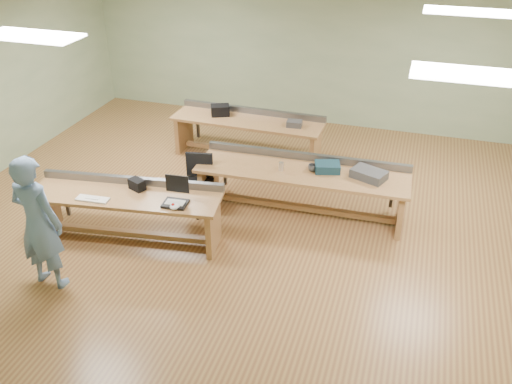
% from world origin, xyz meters
% --- Properties ---
extents(floor, '(10.00, 10.00, 0.00)m').
position_xyz_m(floor, '(0.00, 0.00, 0.00)').
color(floor, olive).
rests_on(floor, ground).
extents(ceiling, '(10.00, 10.00, 0.00)m').
position_xyz_m(ceiling, '(0.00, 0.00, 3.00)').
color(ceiling, silver).
rests_on(ceiling, wall_back).
extents(wall_back, '(10.00, 0.04, 3.00)m').
position_xyz_m(wall_back, '(0.00, 4.00, 1.50)').
color(wall_back, '#99A87F').
rests_on(wall_back, floor).
extents(wall_front, '(10.00, 0.04, 3.00)m').
position_xyz_m(wall_front, '(0.00, -4.00, 1.50)').
color(wall_front, '#99A87F').
rests_on(wall_front, floor).
extents(fluor_panels, '(6.20, 3.50, 0.03)m').
position_xyz_m(fluor_panels, '(0.00, 0.00, 2.97)').
color(fluor_panels, white).
rests_on(fluor_panels, ceiling).
extents(workbench_front, '(2.79, 1.10, 0.86)m').
position_xyz_m(workbench_front, '(-1.72, -1.18, 0.55)').
color(workbench_front, '#AD7149').
rests_on(workbench_front, floor).
extents(workbench_mid, '(3.27, 0.97, 0.86)m').
position_xyz_m(workbench_mid, '(0.49, 0.28, 0.56)').
color(workbench_mid, '#AD7149').
rests_on(workbench_mid, floor).
extents(workbench_back, '(2.83, 0.81, 0.86)m').
position_xyz_m(workbench_back, '(-0.93, 1.94, 0.56)').
color(workbench_back, '#AD7149').
rests_on(workbench_back, floor).
extents(person, '(0.70, 0.49, 1.84)m').
position_xyz_m(person, '(-2.23, -2.40, 0.92)').
color(person, '#687FAA').
rests_on(person, floor).
extents(laptop_base, '(0.35, 0.29, 0.04)m').
position_xyz_m(laptop_base, '(-0.92, -1.25, 0.77)').
color(laptop_base, black).
rests_on(laptop_base, workbench_front).
extents(laptop_screen, '(0.33, 0.04, 0.26)m').
position_xyz_m(laptop_screen, '(-0.93, -1.12, 1.01)').
color(laptop_screen, black).
rests_on(laptop_screen, laptop_base).
extents(keyboard, '(0.47, 0.19, 0.03)m').
position_xyz_m(keyboard, '(-2.07, -1.47, 0.76)').
color(keyboard, silver).
rests_on(keyboard, workbench_front).
extents(trackball_mouse, '(0.16, 0.18, 0.07)m').
position_xyz_m(trackball_mouse, '(-0.89, -1.33, 0.78)').
color(trackball_mouse, white).
rests_on(trackball_mouse, workbench_front).
extents(camera_bag, '(0.27, 0.23, 0.16)m').
position_xyz_m(camera_bag, '(-1.62, -1.02, 0.83)').
color(camera_bag, black).
rests_on(camera_bag, workbench_front).
extents(task_chair, '(0.58, 0.58, 0.93)m').
position_xyz_m(task_chair, '(-1.06, -0.16, 0.34)').
color(task_chair, black).
rests_on(task_chair, floor).
extents(parts_bin_teal, '(0.43, 0.37, 0.13)m').
position_xyz_m(parts_bin_teal, '(0.86, 0.34, 0.82)').
color(parts_bin_teal, '#122F3C').
rests_on(parts_bin_teal, workbench_mid).
extents(parts_bin_grey, '(0.57, 0.47, 0.13)m').
position_xyz_m(parts_bin_grey, '(1.49, 0.30, 0.82)').
color(parts_bin_grey, '#363638').
rests_on(parts_bin_grey, workbench_mid).
extents(mug, '(0.16, 0.16, 0.11)m').
position_xyz_m(mug, '(0.65, 0.28, 0.80)').
color(mug, '#363638').
rests_on(mug, workbench_mid).
extents(drinks_can, '(0.08, 0.08, 0.13)m').
position_xyz_m(drinks_can, '(0.19, 0.16, 0.82)').
color(drinks_can, silver).
rests_on(drinks_can, workbench_mid).
extents(storage_box_back, '(0.41, 0.36, 0.19)m').
position_xyz_m(storage_box_back, '(-1.48, 1.98, 0.85)').
color(storage_box_back, black).
rests_on(storage_box_back, workbench_back).
extents(tray_back, '(0.28, 0.22, 0.11)m').
position_xyz_m(tray_back, '(-0.03, 1.86, 0.80)').
color(tray_back, '#363638').
rests_on(tray_back, workbench_back).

